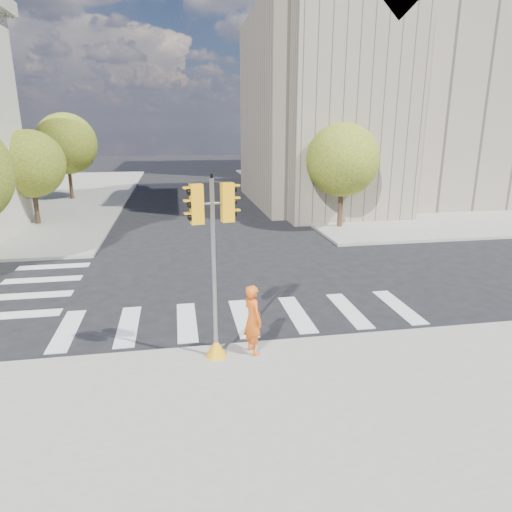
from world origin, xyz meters
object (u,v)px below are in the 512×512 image
Objects in this scene: lamp_near at (329,147)px; traffic_signal at (214,283)px; lamp_far at (281,140)px; photographer at (253,319)px.

lamp_near is 20.93m from traffic_signal.
lamp_far is at bearing 63.01° from traffic_signal.
lamp_near is at bearing -90.00° from lamp_far.
lamp_near reaches higher than photographer.
traffic_signal is (-9.20, -32.65, -2.40)m from lamp_far.
traffic_signal is 2.51× the size of photographer.
lamp_far is 33.80m from photographer.
lamp_far is (0.00, 14.00, 0.00)m from lamp_near.
lamp_far is 4.27× the size of photographer.
lamp_near is 20.63m from photographer.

